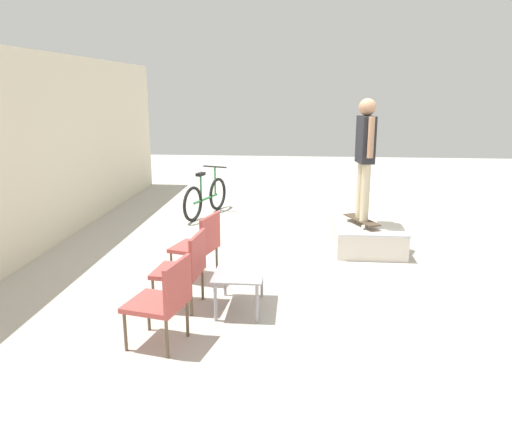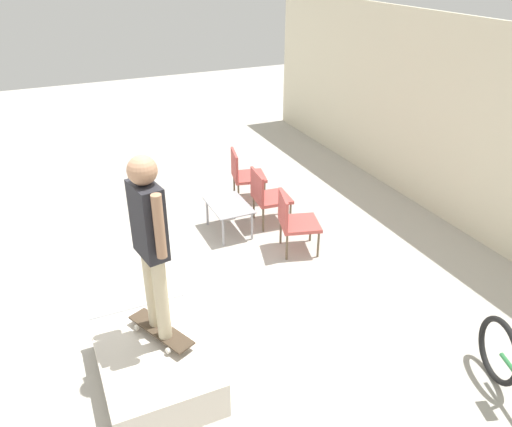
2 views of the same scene
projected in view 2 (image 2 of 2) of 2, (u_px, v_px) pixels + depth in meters
The scene contains 9 objects.
ground_plane at pixel (195, 302), 6.05m from camera, with size 24.00×24.00×0.00m, color #B7B2A8.
house_wall_back at pixel (484, 136), 6.88m from camera, with size 12.00×0.06×3.00m.
skate_ramp_box at pixel (155, 365), 4.87m from camera, with size 1.44×1.02×0.42m.
skateboard_on_ramp at pixel (161, 330), 4.90m from camera, with size 0.80×0.51×0.07m.
person_skater at pixel (150, 234), 4.38m from camera, with size 0.56×0.26×1.82m.
coffee_table at pixel (229, 208), 7.37m from camera, with size 0.79×0.55×0.46m.
patio_chair_left at pixel (244, 173), 8.27m from camera, with size 0.62×0.62×0.88m.
patio_chair_center at pixel (267, 194), 7.55m from camera, with size 0.57×0.57×0.88m.
patio_chair_right at pixel (294, 220), 6.86m from camera, with size 0.64×0.64×0.88m.
Camera 2 is at (4.71, -1.29, 3.80)m, focal length 35.00 mm.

